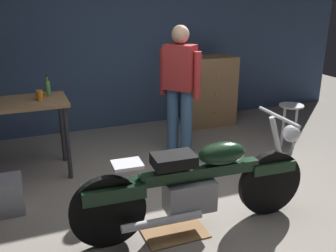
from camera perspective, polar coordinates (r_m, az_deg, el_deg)
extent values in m
plane|color=gray|center=(3.89, 4.70, -12.18)|extent=(12.00, 12.00, 0.00)
cube|color=#384C70|center=(5.97, -7.20, 14.53)|extent=(8.00, 0.12, 3.10)
cube|color=#99724C|center=(4.52, -23.10, 3.01)|extent=(1.30, 0.64, 0.04)
cylinder|color=#2D2D33|center=(4.43, -14.76, -2.53)|extent=(0.05, 0.05, 0.86)
cylinder|color=#2D2D33|center=(4.92, -15.57, -0.43)|extent=(0.05, 0.05, 0.86)
cylinder|color=black|center=(3.79, 15.01, -8.22)|extent=(0.64, 0.10, 0.64)
cylinder|color=black|center=(3.26, -8.95, -12.53)|extent=(0.64, 0.10, 0.64)
cube|color=black|center=(3.71, 15.24, -5.81)|extent=(0.45, 0.16, 0.10)
cube|color=black|center=(3.18, -8.22, -9.70)|extent=(0.53, 0.20, 0.12)
cube|color=gray|center=(3.42, 3.24, -10.29)|extent=(0.45, 0.26, 0.28)
cube|color=black|center=(3.36, 4.90, -6.87)|extent=(1.10, 0.15, 0.10)
ellipsoid|color=black|center=(3.38, 8.09, -4.06)|extent=(0.45, 0.24, 0.20)
cube|color=black|center=(3.21, 0.87, -5.13)|extent=(0.37, 0.26, 0.10)
cube|color=silver|center=(3.10, -6.14, -5.76)|extent=(0.25, 0.21, 0.03)
cylinder|color=silver|center=(3.68, 16.23, -3.48)|extent=(0.27, 0.06, 0.68)
cylinder|color=silver|center=(3.55, 16.19, 1.35)|extent=(0.06, 0.60, 0.03)
sphere|color=silver|center=(3.70, 17.97, -1.07)|extent=(0.16, 0.16, 0.16)
cylinder|color=silver|center=(3.28, -0.86, -14.11)|extent=(0.70, 0.10, 0.07)
cylinder|color=#426795|center=(4.91, 2.75, 0.38)|extent=(0.15, 0.15, 0.88)
cylinder|color=#426795|center=(4.99, 0.70, 0.74)|extent=(0.15, 0.15, 0.88)
cube|color=#BF3333|center=(4.77, 1.80, 8.78)|extent=(0.41, 0.43, 0.56)
cylinder|color=#BF3333|center=(4.68, 4.42, 7.54)|extent=(0.09, 0.09, 0.58)
cylinder|color=#BF3333|center=(4.90, -0.73, 8.11)|extent=(0.09, 0.09, 0.58)
sphere|color=tan|center=(4.71, 1.85, 13.57)|extent=(0.22, 0.22, 0.22)
cylinder|color=#B2B2B7|center=(5.27, 18.00, 2.93)|extent=(0.32, 0.32, 0.02)
cylinder|color=#B2B2B7|center=(5.43, 18.56, -0.20)|extent=(0.02, 0.02, 0.62)
cylinder|color=#B2B2B7|center=(5.44, 16.93, 0.01)|extent=(0.02, 0.02, 0.62)
cylinder|color=#B2B2B7|center=(5.30, 16.72, -0.50)|extent=(0.02, 0.02, 0.62)
cylinder|color=#B2B2B7|center=(5.28, 18.39, -0.72)|extent=(0.02, 0.02, 0.62)
cube|color=#99724C|center=(6.14, 6.17, 5.22)|extent=(0.80, 0.44, 1.10)
sphere|color=tan|center=(5.88, 7.32, 7.54)|extent=(0.04, 0.04, 0.04)
sphere|color=tan|center=(5.94, 7.20, 4.71)|extent=(0.04, 0.04, 0.04)
sphere|color=tan|center=(6.02, 7.09, 1.95)|extent=(0.04, 0.04, 0.04)
cube|color=olive|center=(3.54, 0.88, -15.47)|extent=(0.56, 0.40, 0.01)
cylinder|color=orange|center=(4.47, -18.68, 4.39)|extent=(0.07, 0.07, 0.11)
torus|color=orange|center=(4.47, -18.15, 4.53)|extent=(0.06, 0.01, 0.06)
cylinder|color=#4C8C4C|center=(4.61, -17.57, 5.38)|extent=(0.06, 0.06, 0.18)
cylinder|color=#4C8C4C|center=(4.59, -17.71, 6.77)|extent=(0.03, 0.03, 0.05)
cylinder|color=black|center=(4.58, -17.75, 7.14)|extent=(0.03, 0.03, 0.01)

